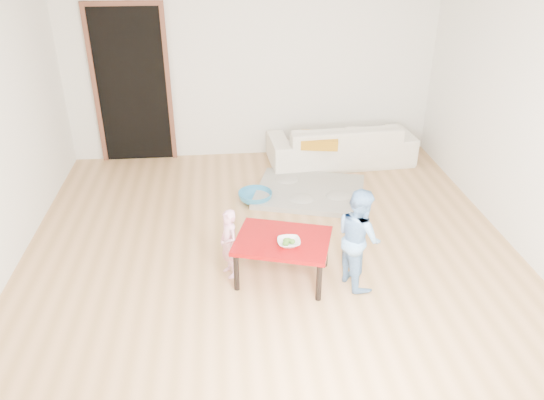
{
  "coord_description": "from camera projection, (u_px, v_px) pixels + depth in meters",
  "views": [
    {
      "loc": [
        -0.44,
        -4.59,
        2.99
      ],
      "look_at": [
        0.0,
        -0.2,
        0.65
      ],
      "focal_mm": 35.0,
      "sensor_mm": 36.0,
      "label": 1
    }
  ],
  "objects": [
    {
      "name": "doorway",
      "position": [
        132.0,
        87.0,
        7.04
      ],
      "size": [
        1.02,
        0.08,
        2.11
      ],
      "primitive_type": null,
      "color": "brown",
      "rests_on": "back_wall"
    },
    {
      "name": "back_wall",
      "position": [
        252.0,
        63.0,
        7.07
      ],
      "size": [
        5.0,
        0.02,
        2.6
      ],
      "primitive_type": "cube",
      "color": "white",
      "rests_on": "floor"
    },
    {
      "name": "broccoli",
      "position": [
        289.0,
        242.0,
        4.71
      ],
      "size": [
        0.12,
        0.12,
        0.06
      ],
      "primitive_type": null,
      "color": "#2D5919",
      "rests_on": "red_table"
    },
    {
      "name": "sofa",
      "position": [
        341.0,
        143.0,
        7.25
      ],
      "size": [
        2.0,
        0.89,
        0.57
      ],
      "primitive_type": "imported",
      "rotation": [
        0.0,
        0.0,
        3.21
      ],
      "color": "white",
      "rests_on": "floor"
    },
    {
      "name": "basin",
      "position": [
        255.0,
        197.0,
        6.32
      ],
      "size": [
        0.4,
        0.4,
        0.13
      ],
      "primitive_type": "imported",
      "color": "teal",
      "rests_on": "floor"
    },
    {
      "name": "red_table",
      "position": [
        283.0,
        258.0,
        4.91
      ],
      "size": [
        1.0,
        0.86,
        0.42
      ],
      "primitive_type": null,
      "rotation": [
        0.0,
        0.0,
        -0.3
      ],
      "color": "maroon",
      "rests_on": "floor"
    },
    {
      "name": "child_pink",
      "position": [
        229.0,
        244.0,
        4.9
      ],
      "size": [
        0.25,
        0.29,
        0.68
      ],
      "primitive_type": "imported",
      "rotation": [
        0.0,
        0.0,
        -1.16
      ],
      "color": "pink",
      "rests_on": "floor"
    },
    {
      "name": "floor",
      "position": [
        270.0,
        246.0,
        5.48
      ],
      "size": [
        5.0,
        5.0,
        0.01
      ],
      "primitive_type": "cube",
      "color": "tan",
      "rests_on": "ground"
    },
    {
      "name": "child_blue",
      "position": [
        359.0,
        238.0,
        4.73
      ],
      "size": [
        0.48,
        0.55,
        0.96
      ],
      "primitive_type": "imported",
      "rotation": [
        0.0,
        0.0,
        1.85
      ],
      "color": "#5688C8",
      "rests_on": "floor"
    },
    {
      "name": "blanket",
      "position": [
        310.0,
        192.0,
        6.51
      ],
      "size": [
        1.53,
        1.39,
        0.06
      ],
      "primitive_type": null,
      "rotation": [
        0.0,
        0.0,
        -0.28
      ],
      "color": "#A19D8E",
      "rests_on": "floor"
    },
    {
      "name": "cushion",
      "position": [
        319.0,
        140.0,
        6.93
      ],
      "size": [
        0.55,
        0.51,
        0.13
      ],
      "primitive_type": "cube",
      "rotation": [
        0.0,
        0.0,
        -0.18
      ],
      "color": "orange",
      "rests_on": "sofa"
    },
    {
      "name": "right_wall",
      "position": [
        528.0,
        119.0,
        5.09
      ],
      "size": [
        0.02,
        5.0,
        2.6
      ],
      "primitive_type": "cube",
      "color": "white",
      "rests_on": "floor"
    },
    {
      "name": "bowl",
      "position": [
        289.0,
        243.0,
        4.72
      ],
      "size": [
        0.21,
        0.21,
        0.05
      ],
      "primitive_type": "imported",
      "color": "white",
      "rests_on": "red_table"
    }
  ]
}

